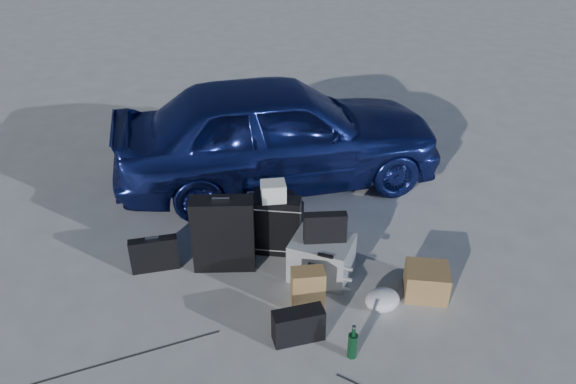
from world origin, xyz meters
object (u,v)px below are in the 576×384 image
object	(u,v)px
suitcase_left	(223,234)
duffel_bag	(268,217)
car	(278,132)
suitcase_right	(274,226)
briefcase	(154,254)
pelican_case	(322,258)
cardboard_box	(426,282)
green_bottle	(353,342)

from	to	relation	value
suitcase_left	duffel_bag	size ratio (longest dim) A/B	1.10
car	suitcase_right	xyz separation A→B (m)	(-0.12, -1.41, -0.33)
briefcase	pelican_case	bearing A→B (deg)	-15.93
suitcase_right	cardboard_box	bearing A→B (deg)	-18.04
duffel_bag	cardboard_box	distance (m)	1.73
briefcase	car	bearing A→B (deg)	43.13
suitcase_right	cardboard_box	xyz separation A→B (m)	(1.31, -0.72, -0.16)
car	duffel_bag	world-z (taller)	car
suitcase_left	cardboard_box	distance (m)	1.88
suitcase_right	suitcase_left	bearing A→B (deg)	-146.53
suitcase_left	duffel_bag	xyz separation A→B (m)	(0.43, 0.55, -0.20)
briefcase	cardboard_box	distance (m)	2.50
car	green_bottle	bearing A→B (deg)	179.40
cardboard_box	green_bottle	distance (m)	1.03
briefcase	suitcase_left	world-z (taller)	suitcase_left
car	pelican_case	distance (m)	1.88
suitcase_left	cardboard_box	xyz separation A→B (m)	(1.79, -0.52, -0.23)
pelican_case	green_bottle	distance (m)	1.02
duffel_bag	pelican_case	bearing A→B (deg)	-80.15
suitcase_left	green_bottle	world-z (taller)	suitcase_left
suitcase_left	suitcase_right	bearing A→B (deg)	24.93
briefcase	cardboard_box	xyz separation A→B (m)	(2.44, -0.52, -0.03)
car	cardboard_box	world-z (taller)	car
briefcase	suitcase_right	distance (m)	1.16
suitcase_left	suitcase_right	world-z (taller)	suitcase_left
green_bottle	pelican_case	bearing A→B (deg)	96.88
car	suitcase_left	xyz separation A→B (m)	(-0.60, -1.61, -0.26)
car	briefcase	bearing A→B (deg)	133.11
suitcase_left	suitcase_right	xyz separation A→B (m)	(0.48, 0.20, -0.07)
pelican_case	suitcase_right	size ratio (longest dim) A/B	0.88
pelican_case	cardboard_box	world-z (taller)	pelican_case
suitcase_left	duffel_bag	world-z (taller)	suitcase_left
car	cardboard_box	xyz separation A→B (m)	(1.19, -2.13, -0.50)
pelican_case	suitcase_right	bearing A→B (deg)	161.96
cardboard_box	car	bearing A→B (deg)	119.20
green_bottle	suitcase_left	bearing A→B (deg)	130.46
green_bottle	briefcase	bearing A→B (deg)	144.49
pelican_case	briefcase	xyz separation A→B (m)	(-1.55, 0.19, -0.02)
duffel_bag	green_bottle	size ratio (longest dim) A/B	2.22
car	pelican_case	size ratio (longest dim) A/B	6.97
car	briefcase	world-z (taller)	car
car	duffel_bag	size ratio (longest dim) A/B	5.51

